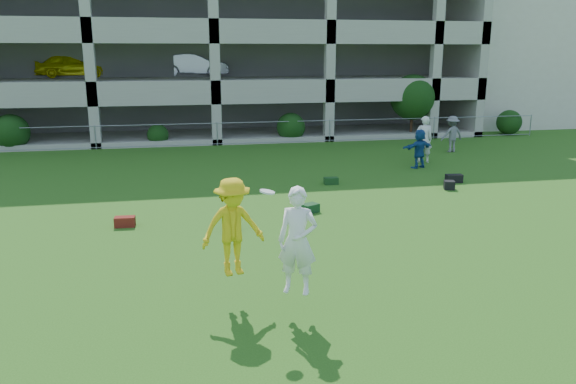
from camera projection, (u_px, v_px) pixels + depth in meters
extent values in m
plane|color=#235114|center=(294.00, 299.00, 10.93)|extent=(100.00, 100.00, 0.00)
cube|color=beige|center=(523.00, 48.00, 40.78)|extent=(16.00, 14.00, 10.00)
imported|color=navy|center=(419.00, 149.00, 23.19)|extent=(1.57, 0.94, 1.61)
imported|color=white|center=(424.00, 139.00, 24.32)|extent=(0.84, 0.66, 2.02)
imported|color=slate|center=(452.00, 134.00, 26.93)|extent=(1.20, 0.80, 1.73)
cube|color=#59130F|center=(125.00, 222.00, 15.46)|extent=(0.57, 0.33, 0.28)
cube|color=black|center=(232.00, 226.00, 15.20)|extent=(0.47, 0.44, 0.22)
cube|color=#133616|center=(310.00, 208.00, 16.85)|extent=(0.61, 0.54, 0.26)
cube|color=black|center=(449.00, 185.00, 19.68)|extent=(0.44, 0.44, 0.30)
cube|color=black|center=(454.00, 178.00, 20.72)|extent=(0.63, 0.36, 0.30)
cube|color=#143716|center=(331.00, 181.00, 20.45)|extent=(0.51, 0.32, 0.25)
imported|color=yellow|center=(233.00, 227.00, 10.42)|extent=(1.31, 0.92, 1.86)
imported|color=white|center=(298.00, 241.00, 9.90)|extent=(0.84, 0.73, 1.95)
cylinder|color=white|center=(267.00, 192.00, 9.74)|extent=(0.27, 0.27, 0.09)
cube|color=#9E998C|center=(200.00, 34.00, 40.63)|extent=(30.00, 0.50, 12.00)
cube|color=#9E998C|center=(430.00, 32.00, 37.05)|extent=(0.50, 14.00, 12.00)
cube|color=#9E998C|center=(209.00, 126.00, 35.62)|extent=(30.00, 14.00, 0.30)
cube|color=#9E998C|center=(207.00, 78.00, 34.90)|extent=(30.00, 14.00, 0.30)
cube|color=#9E998C|center=(206.00, 27.00, 34.17)|extent=(30.00, 14.00, 0.30)
cube|color=#9E998C|center=(216.00, 95.00, 28.53)|extent=(30.00, 0.30, 0.90)
cube|color=#9E998C|center=(214.00, 34.00, 27.80)|extent=(30.00, 0.30, 0.90)
cube|color=#9E998C|center=(87.00, 24.00, 26.63)|extent=(0.50, 0.50, 12.00)
cube|color=#9E998C|center=(214.00, 25.00, 27.79)|extent=(0.50, 0.50, 12.00)
cube|color=#9E998C|center=(330.00, 26.00, 28.94)|extent=(0.50, 0.50, 12.00)
cube|color=#9E998C|center=(438.00, 27.00, 30.10)|extent=(0.50, 0.50, 12.00)
cube|color=#605E59|center=(204.00, 31.00, 36.11)|extent=(29.00, 9.00, 11.60)
imported|color=#F5EB0C|center=(72.00, 66.00, 31.33)|extent=(4.04, 2.05, 1.32)
imported|color=silver|center=(195.00, 65.00, 32.64)|extent=(4.18, 2.02, 1.32)
cylinder|color=gray|center=(95.00, 137.00, 27.70)|extent=(0.06, 0.06, 1.20)
cylinder|color=gray|center=(217.00, 134.00, 28.86)|extent=(0.06, 0.06, 1.20)
cylinder|color=gray|center=(330.00, 131.00, 30.01)|extent=(0.06, 0.06, 1.20)
cylinder|color=gray|center=(434.00, 128.00, 31.17)|extent=(0.06, 0.06, 1.20)
cylinder|color=gray|center=(531.00, 125.00, 32.32)|extent=(0.06, 0.06, 1.20)
cylinder|color=gray|center=(217.00, 123.00, 28.72)|extent=(36.00, 0.04, 0.04)
cylinder|color=gray|center=(218.00, 144.00, 28.98)|extent=(36.00, 0.04, 0.04)
sphere|color=#163D11|center=(11.00, 132.00, 27.44)|extent=(1.76, 1.76, 1.76)
sphere|color=#163D11|center=(158.00, 135.00, 28.86)|extent=(1.10, 1.10, 1.10)
sphere|color=#163D11|center=(291.00, 127.00, 30.16)|extent=(1.54, 1.54, 1.54)
cylinder|color=#382314|center=(411.00, 120.00, 31.64)|extent=(0.16, 0.16, 1.96)
sphere|color=#163D11|center=(413.00, 97.00, 31.34)|extent=(2.52, 2.52, 2.52)
sphere|color=#163D11|center=(509.00, 122.00, 32.67)|extent=(1.43, 1.43, 1.43)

